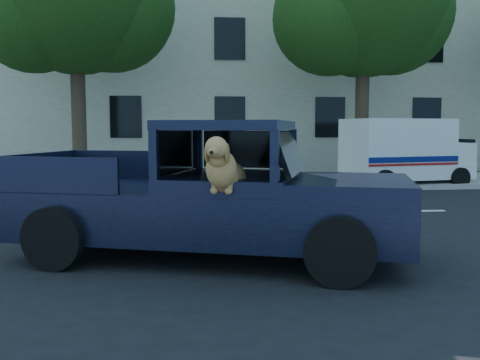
% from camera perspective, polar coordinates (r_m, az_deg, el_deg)
% --- Properties ---
extents(ground, '(120.00, 120.00, 0.00)m').
position_cam_1_polar(ground, '(7.67, -0.45, -7.74)').
color(ground, black).
rests_on(ground, ground).
extents(far_sidewalk, '(60.00, 4.00, 0.15)m').
position_cam_1_polar(far_sidewalk, '(16.73, -3.31, -0.26)').
color(far_sidewalk, gray).
rests_on(far_sidewalk, ground).
extents(lane_stripes, '(21.60, 0.14, 0.01)m').
position_cam_1_polar(lane_stripes, '(11.30, 8.13, -3.46)').
color(lane_stripes, silver).
rests_on(lane_stripes, ground).
extents(street_tree_mid, '(6.00, 5.20, 8.60)m').
position_cam_1_polar(street_tree_mid, '(18.41, 13.18, 17.78)').
color(street_tree_mid, '#332619').
rests_on(street_tree_mid, ground).
extents(building_main, '(26.00, 6.00, 9.00)m').
position_cam_1_polar(building_main, '(24.37, 3.12, 11.98)').
color(building_main, beige).
rests_on(building_main, ground).
extents(pickup_truck, '(5.56, 3.49, 1.86)m').
position_cam_1_polar(pickup_truck, '(7.28, -3.74, -3.43)').
color(pickup_truck, black).
rests_on(pickup_truck, ground).
extents(mail_truck, '(4.01, 2.60, 2.04)m').
position_cam_1_polar(mail_truck, '(16.74, 17.10, 2.31)').
color(mail_truck, silver).
rests_on(mail_truck, ground).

